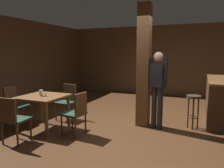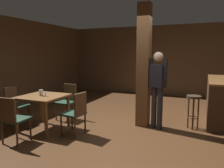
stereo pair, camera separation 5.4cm
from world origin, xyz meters
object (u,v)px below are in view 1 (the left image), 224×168
bar_counter (215,99)px  bar_stool_near (193,104)px  standing_person (158,85)px  salt_shaker (46,94)px  chair_south (13,118)px  chair_north (67,100)px  chair_east (76,112)px  chair_west (15,104)px  dining_table (43,102)px  napkin_cup (41,93)px

bar_counter → bar_stool_near: size_ratio=3.03×
bar_stool_near → standing_person: bearing=-158.2°
bar_counter → bar_stool_near: bearing=-115.9°
bar_stool_near → salt_shaker: bearing=-155.1°
chair_south → bar_counter: size_ratio=0.39×
chair_north → salt_shaker: (0.07, -0.90, 0.31)m
salt_shaker → bar_counter: size_ratio=0.04×
chair_east → bar_stool_near: (2.20, 1.38, 0.05)m
standing_person → chair_west: bearing=-162.1°
dining_table → chair_north: bearing=88.2°
chair_north → bar_counter: bearing=22.5°
chair_south → dining_table: bearing=90.4°
chair_south → chair_west: size_ratio=1.00×
chair_west → salt_shaker: 1.02m
chair_south → standing_person: 3.03m
chair_west → chair_east: bearing=-1.7°
chair_east → salt_shaker: size_ratio=9.88×
chair_west → chair_south: bearing=-45.1°
dining_table → salt_shaker: size_ratio=10.21×
chair_east → bar_stool_near: 2.60m
standing_person → bar_counter: 1.84m
bar_counter → dining_table: bearing=-146.5°
napkin_cup → bar_stool_near: 3.39m
chair_north → bar_counter: size_ratio=0.39×
chair_south → chair_east: bearing=44.3°
napkin_cup → chair_south: bearing=-88.3°
chair_east → standing_person: 1.87m
salt_shaker → bar_counter: bar_counter is taller
bar_counter → standing_person: bearing=-133.9°
napkin_cup → salt_shaker: 0.12m
bar_counter → chair_west: bearing=-152.4°
chair_east → chair_west: same height
bar_stool_near → chair_west: bearing=-161.3°
salt_shaker → standing_person: (2.21, 1.08, 0.19)m
chair_east → standing_person: bearing=36.7°
standing_person → bar_counter: size_ratio=0.75×
chair_east → napkin_cup: bearing=-179.1°
napkin_cup → standing_person: standing_person is taller
standing_person → bar_stool_near: size_ratio=2.28×
napkin_cup → standing_person: 2.57m
napkin_cup → bar_counter: size_ratio=0.06×
chair_west → chair_north: bearing=43.4°
chair_north → bar_stool_near: 3.07m
dining_table → chair_west: bearing=178.0°
salt_shaker → bar_stool_near: 3.28m
bar_counter → bar_stool_near: (-0.48, -0.98, 0.02)m
chair_south → napkin_cup: 0.88m
standing_person → salt_shaker: bearing=-154.0°
dining_table → napkin_cup: 0.20m
chair_west → standing_person: size_ratio=0.52×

